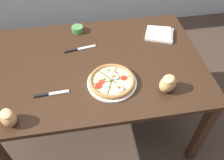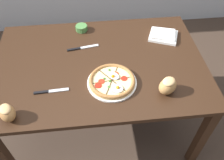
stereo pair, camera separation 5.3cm
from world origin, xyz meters
The scene contains 9 objects.
ground_plane centered at (0.00, 0.00, 0.00)m, with size 12.00×12.00×0.00m, color #3D2D23.
dining_table centered at (0.00, 0.00, 0.64)m, with size 1.42×0.96×0.73m.
pizza centered at (0.07, -0.20, 0.75)m, with size 0.31×0.31×0.05m.
ramekin_bowl centered at (-0.11, 0.37, 0.75)m, with size 0.09×0.09×0.04m.
napkin_folded centered at (0.50, 0.22, 0.74)m, with size 0.25×0.23×0.04m.
bread_piece_near centered at (0.38, -0.30, 0.78)m, with size 0.15×0.14×0.11m.
bread_piece_mid centered at (-0.52, -0.39, 0.78)m, with size 0.12×0.13×0.10m.
knife_main centered at (-0.11, 0.16, 0.73)m, with size 0.23×0.05×0.01m.
knife_spare centered at (-0.31, -0.22, 0.73)m, with size 0.21×0.03×0.01m.
Camera 1 is at (-0.09, -1.16, 1.83)m, focal length 38.00 mm.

